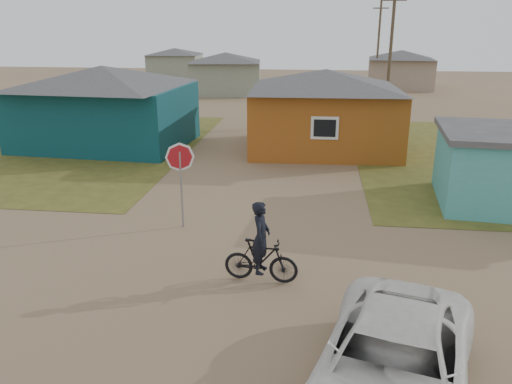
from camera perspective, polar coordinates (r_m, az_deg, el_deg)
ground at (r=12.33m, az=-3.89°, el=-10.11°), size 120.00×120.00×0.00m
grass_nw at (r=29.19m, az=-26.88°, el=4.91°), size 20.00×18.00×0.00m
house_teal at (r=26.63m, az=-16.89°, el=9.49°), size 8.93×7.08×4.00m
house_yellow at (r=24.92m, az=7.83°, el=9.41°), size 7.72×6.76×3.90m
house_pale_west at (r=45.52m, az=-3.46°, el=13.46°), size 7.04×6.15×3.60m
house_beige_east at (r=51.38m, az=16.19°, el=13.37°), size 6.95×6.05×3.60m
house_pale_north at (r=59.01m, az=-9.22°, el=14.34°), size 6.28×5.81×3.40m
utility_pole_near at (r=32.95m, az=15.09°, el=14.91°), size 1.40×0.20×8.00m
utility_pole_far at (r=48.94m, az=13.79°, el=16.02°), size 1.40×0.20×8.00m
stop_sign at (r=14.93m, az=-8.64°, el=2.92°), size 0.87×0.11×2.65m
cyclist at (r=11.98m, az=0.57°, el=-6.98°), size 1.84×0.68×2.04m
vehicle at (r=8.69m, az=15.32°, el=-18.88°), size 3.69×5.62×1.44m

